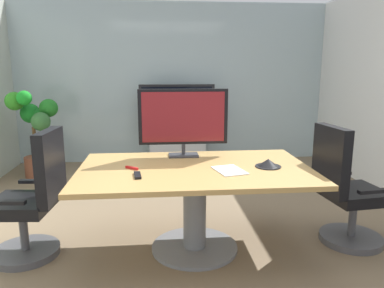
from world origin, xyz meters
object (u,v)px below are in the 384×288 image
tv_monitor (183,119)px  conference_phone (268,163)px  conference_table (195,188)px  office_chair_right (345,195)px  potted_plant (35,126)px  office_chair_left (33,205)px  wall_display_unit (177,138)px  remote_control (138,175)px

tv_monitor → conference_phone: (0.69, -0.46, -0.33)m
conference_table → office_chair_right: size_ratio=1.80×
conference_table → potted_plant: potted_plant is taller
tv_monitor → conference_table: bearing=-81.0°
office_chair_left → wall_display_unit: 3.18m
conference_table → conference_phone: size_ratio=8.89×
tv_monitor → remote_control: (-0.40, -0.63, -0.35)m
conference_phone → remote_control: size_ratio=1.29×
office_chair_right → remote_control: bearing=90.1°
office_chair_left → conference_phone: 2.01m
conference_table → remote_control: 0.55m
conference_table → conference_phone: bearing=-3.8°
office_chair_left → office_chair_right: (2.72, -0.02, 0.00)m
tv_monitor → wall_display_unit: bearing=88.4°
tv_monitor → remote_control: bearing=-122.5°
wall_display_unit → remote_control: size_ratio=7.71×
conference_table → remote_control: bearing=-155.5°
office_chair_right → tv_monitor: bearing=67.0°
wall_display_unit → conference_phone: 3.01m
office_chair_right → potted_plant: size_ratio=0.86×
potted_plant → conference_phone: (2.69, -2.43, 0.03)m
office_chair_right → conference_phone: 0.80m
potted_plant → conference_phone: potted_plant is taller
conference_table → tv_monitor: tv_monitor is taller
office_chair_left → tv_monitor: bearing=112.3°
office_chair_left → tv_monitor: size_ratio=1.30×
wall_display_unit → conference_phone: wall_display_unit is taller
office_chair_left → conference_phone: office_chair_left is taller
office_chair_right → wall_display_unit: 3.19m
wall_display_unit → tv_monitor: bearing=-91.6°
tv_monitor → remote_control: 0.83m
wall_display_unit → potted_plant: wall_display_unit is taller
potted_plant → remote_control: (1.60, -2.61, 0.01)m
remote_control → tv_monitor: bearing=51.0°
conference_phone → office_chair_right: bearing=2.7°
wall_display_unit → remote_control: wall_display_unit is taller
wall_display_unit → conference_phone: (0.62, -2.92, 0.34)m
office_chair_right → conference_table: bearing=83.3°
office_chair_right → remote_control: size_ratio=6.41×
potted_plant → office_chair_right: bearing=-35.0°
conference_phone → conference_table: bearing=176.2°
tv_monitor → conference_phone: bearing=-33.7°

